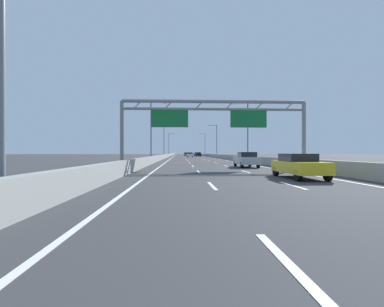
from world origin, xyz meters
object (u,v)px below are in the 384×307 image
(streetlamp_left_far, at_px, (165,139))
(streetlamp_left_mid, at_px, (153,127))
(green_car, at_px, (187,154))
(streetlamp_right_mid, at_px, (246,128))
(streetlamp_left_distant, at_px, (169,143))
(blue_car, at_px, (197,154))
(yellow_car, at_px, (299,165))
(streetlamp_right_distant, at_px, (204,143))
(sign_gantry, at_px, (213,116))
(streetlamp_right_far, at_px, (216,139))
(orange_car, at_px, (186,154))
(white_car, at_px, (190,155))
(silver_car, at_px, (246,160))
(black_car, at_px, (198,154))

(streetlamp_left_far, bearing_deg, streetlamp_left_mid, -90.00)
(green_car, bearing_deg, streetlamp_right_mid, -84.08)
(streetlamp_left_distant, relative_size, blue_car, 2.06)
(streetlamp_left_far, distance_m, yellow_car, 68.29)
(streetlamp_right_mid, height_order, streetlamp_left_distant, same)
(yellow_car, bearing_deg, streetlamp_right_distant, 87.88)
(sign_gantry, height_order, green_car, sign_gantry)
(streetlamp_right_far, height_order, orange_car, streetlamp_right_far)
(streetlamp_right_far, height_order, blue_car, streetlamp_right_far)
(streetlamp_left_distant, bearing_deg, streetlamp_right_mid, -78.88)
(orange_car, distance_m, yellow_car, 122.34)
(white_car, relative_size, yellow_car, 1.01)
(streetlamp_left_distant, relative_size, white_car, 2.10)
(white_car, bearing_deg, silver_car, -86.93)
(sign_gantry, distance_m, orange_car, 111.93)
(yellow_car, bearing_deg, streetlamp_left_far, 99.33)
(streetlamp_left_distant, xyz_separation_m, orange_car, (7.29, 17.08, -4.68))
(streetlamp_left_distant, bearing_deg, streetlamp_right_far, -68.53)
(white_car, bearing_deg, sign_gantry, -90.17)
(streetlamp_right_distant, relative_size, green_car, 2.09)
(silver_car, bearing_deg, streetlamp_right_mid, 76.71)
(streetlamp_right_mid, height_order, streetlamp_right_distant, same)
(sign_gantry, relative_size, white_car, 3.84)
(green_car, bearing_deg, white_car, -89.66)
(sign_gantry, relative_size, streetlamp_right_mid, 1.83)
(streetlamp_left_mid, height_order, streetlamp_right_far, same)
(sign_gantry, relative_size, silver_car, 4.02)
(streetlamp_right_distant, height_order, blue_car, streetlamp_right_distant)
(streetlamp_left_distant, relative_size, silver_car, 2.20)
(streetlamp_right_far, xyz_separation_m, white_car, (-7.38, 6.68, -4.65))
(streetlamp_left_mid, bearing_deg, green_car, 84.20)
(streetlamp_right_far, relative_size, orange_car, 2.08)
(streetlamp_right_mid, xyz_separation_m, streetlamp_right_distant, (0.00, 75.94, 0.00))
(streetlamp_right_distant, xyz_separation_m, yellow_car, (-3.89, -105.20, -4.66))
(streetlamp_right_distant, bearing_deg, silver_car, -92.50)
(black_car, bearing_deg, streetlamp_right_mid, -86.14)
(yellow_car, bearing_deg, sign_gantry, 109.44)
(streetlamp_right_distant, relative_size, orange_car, 2.08)
(silver_car, xyz_separation_m, green_car, (-3.48, 89.91, -0.02))
(streetlamp_right_distant, height_order, yellow_car, streetlamp_right_distant)
(orange_car, distance_m, white_car, 48.37)
(streetlamp_left_mid, relative_size, streetlamp_right_mid, 1.00)
(streetlamp_left_mid, relative_size, silver_car, 2.20)
(streetlamp_right_mid, xyz_separation_m, yellow_car, (-3.89, -29.26, -4.66))
(streetlamp_right_mid, height_order, orange_car, streetlamp_right_mid)
(streetlamp_left_mid, xyz_separation_m, green_car, (7.39, 72.71, -4.65))
(streetlamp_left_mid, xyz_separation_m, white_car, (7.56, 44.65, -4.65))
(green_car, bearing_deg, blue_car, -65.29)
(streetlamp_right_far, relative_size, white_car, 2.10)
(streetlamp_right_distant, bearing_deg, black_car, -101.39)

